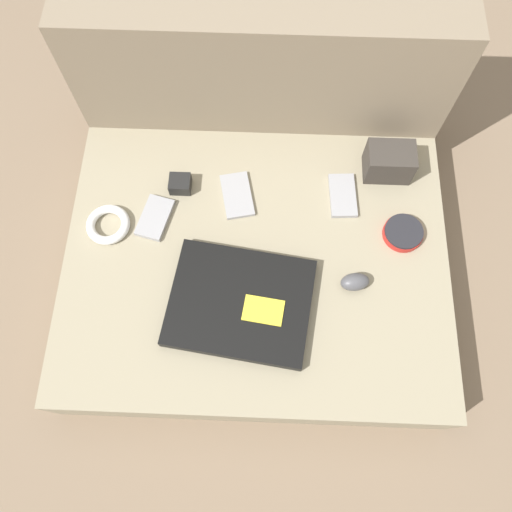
{
  "coord_description": "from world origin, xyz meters",
  "views": [
    {
      "loc": [
        0.02,
        -0.43,
        1.26
      ],
      "look_at": [
        0.0,
        0.0,
        0.17
      ],
      "focal_mm": 35.0,
      "sensor_mm": 36.0,
      "label": 1
    }
  ],
  "objects_px": {
    "laptop": "(240,303)",
    "charger_brick": "(180,184)",
    "speaker_puck": "(403,233)",
    "phone_silver": "(237,195)",
    "phone_black": "(343,196)",
    "computer_mouse": "(355,282)",
    "camera_pouch": "(389,162)",
    "phone_small": "(155,218)"
  },
  "relations": [
    {
      "from": "phone_silver",
      "to": "phone_small",
      "type": "height_order",
      "value": "phone_small"
    },
    {
      "from": "laptop",
      "to": "phone_black",
      "type": "relative_size",
      "value": 2.86
    },
    {
      "from": "laptop",
      "to": "camera_pouch",
      "type": "distance_m",
      "value": 0.51
    },
    {
      "from": "computer_mouse",
      "to": "speaker_puck",
      "type": "distance_m",
      "value": 0.18
    },
    {
      "from": "computer_mouse",
      "to": "speaker_puck",
      "type": "xyz_separation_m",
      "value": [
        0.12,
        0.13,
        -0.01
      ]
    },
    {
      "from": "computer_mouse",
      "to": "camera_pouch",
      "type": "height_order",
      "value": "camera_pouch"
    },
    {
      "from": "camera_pouch",
      "to": "phone_black",
      "type": "bearing_deg",
      "value": -144.57
    },
    {
      "from": "phone_black",
      "to": "phone_silver",
      "type": "bearing_deg",
      "value": 178.69
    },
    {
      "from": "phone_black",
      "to": "charger_brick",
      "type": "xyz_separation_m",
      "value": [
        -0.41,
        0.01,
        0.01
      ]
    },
    {
      "from": "phone_black",
      "to": "phone_small",
      "type": "xyz_separation_m",
      "value": [
        -0.46,
        -0.08,
        0.0
      ]
    },
    {
      "from": "phone_silver",
      "to": "charger_brick",
      "type": "xyz_separation_m",
      "value": [
        -0.14,
        0.02,
        0.01
      ]
    },
    {
      "from": "phone_small",
      "to": "camera_pouch",
      "type": "height_order",
      "value": "camera_pouch"
    },
    {
      "from": "speaker_puck",
      "to": "phone_black",
      "type": "height_order",
      "value": "speaker_puck"
    },
    {
      "from": "speaker_puck",
      "to": "phone_silver",
      "type": "xyz_separation_m",
      "value": [
        -0.41,
        0.09,
        -0.01
      ]
    },
    {
      "from": "laptop",
      "to": "phone_silver",
      "type": "height_order",
      "value": "laptop"
    },
    {
      "from": "camera_pouch",
      "to": "laptop",
      "type": "bearing_deg",
      "value": -133.71
    },
    {
      "from": "camera_pouch",
      "to": "phone_small",
      "type": "bearing_deg",
      "value": -164.55
    },
    {
      "from": "phone_silver",
      "to": "phone_small",
      "type": "xyz_separation_m",
      "value": [
        -0.2,
        -0.07,
        0.0
      ]
    },
    {
      "from": "phone_small",
      "to": "camera_pouch",
      "type": "bearing_deg",
      "value": 29.57
    },
    {
      "from": "computer_mouse",
      "to": "phone_silver",
      "type": "height_order",
      "value": "computer_mouse"
    },
    {
      "from": "phone_black",
      "to": "camera_pouch",
      "type": "relative_size",
      "value": 1.05
    },
    {
      "from": "computer_mouse",
      "to": "laptop",
      "type": "bearing_deg",
      "value": -177.08
    },
    {
      "from": "phone_silver",
      "to": "phone_small",
      "type": "relative_size",
      "value": 1.09
    },
    {
      "from": "speaker_puck",
      "to": "phone_small",
      "type": "distance_m",
      "value": 0.61
    },
    {
      "from": "laptop",
      "to": "phone_silver",
      "type": "xyz_separation_m",
      "value": [
        -0.02,
        0.28,
        -0.01
      ]
    },
    {
      "from": "speaker_puck",
      "to": "camera_pouch",
      "type": "height_order",
      "value": "camera_pouch"
    },
    {
      "from": "phone_black",
      "to": "charger_brick",
      "type": "distance_m",
      "value": 0.41
    },
    {
      "from": "computer_mouse",
      "to": "camera_pouch",
      "type": "bearing_deg",
      "value": 63.98
    },
    {
      "from": "phone_small",
      "to": "phone_black",
      "type": "bearing_deg",
      "value": 23.87
    },
    {
      "from": "phone_silver",
      "to": "laptop",
      "type": "bearing_deg",
      "value": -97.77
    },
    {
      "from": "laptop",
      "to": "speaker_puck",
      "type": "distance_m",
      "value": 0.43
    },
    {
      "from": "computer_mouse",
      "to": "phone_black",
      "type": "relative_size",
      "value": 0.6
    },
    {
      "from": "laptop",
      "to": "camera_pouch",
      "type": "relative_size",
      "value": 3.01
    },
    {
      "from": "laptop",
      "to": "phone_small",
      "type": "height_order",
      "value": "laptop"
    },
    {
      "from": "phone_silver",
      "to": "charger_brick",
      "type": "distance_m",
      "value": 0.15
    },
    {
      "from": "computer_mouse",
      "to": "camera_pouch",
      "type": "xyz_separation_m",
      "value": [
        0.09,
        0.31,
        0.02
      ]
    },
    {
      "from": "phone_silver",
      "to": "camera_pouch",
      "type": "bearing_deg",
      "value": 0.85
    },
    {
      "from": "computer_mouse",
      "to": "charger_brick",
      "type": "bearing_deg",
      "value": 140.73
    },
    {
      "from": "computer_mouse",
      "to": "phone_black",
      "type": "distance_m",
      "value": 0.23
    },
    {
      "from": "computer_mouse",
      "to": "charger_brick",
      "type": "distance_m",
      "value": 0.49
    },
    {
      "from": "laptop",
      "to": "charger_brick",
      "type": "height_order",
      "value": "charger_brick"
    },
    {
      "from": "charger_brick",
      "to": "phone_small",
      "type": "bearing_deg",
      "value": -121.33
    }
  ]
}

